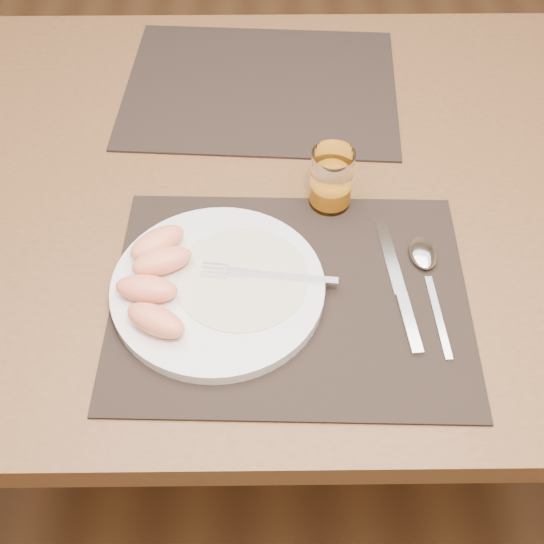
% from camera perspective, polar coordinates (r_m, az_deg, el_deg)
% --- Properties ---
extents(ground, '(5.00, 5.00, 0.00)m').
position_cam_1_polar(ground, '(1.62, 0.38, -11.91)').
color(ground, brown).
rests_on(ground, ground).
extents(table, '(1.40, 0.90, 0.75)m').
position_cam_1_polar(table, '(1.07, 0.57, 4.60)').
color(table, brown).
rests_on(table, ground).
extents(placemat_near, '(0.46, 0.36, 0.00)m').
position_cam_1_polar(placemat_near, '(0.87, 1.52, -2.04)').
color(placemat_near, black).
rests_on(placemat_near, table).
extents(placemat_far, '(0.47, 0.38, 0.00)m').
position_cam_1_polar(placemat_far, '(1.18, -0.94, 15.20)').
color(placemat_far, black).
rests_on(placemat_far, table).
extents(plate, '(0.27, 0.27, 0.02)m').
position_cam_1_polar(plate, '(0.86, -4.54, -1.35)').
color(plate, white).
rests_on(plate, placemat_near).
extents(plate_dressing, '(0.17, 0.17, 0.00)m').
position_cam_1_polar(plate_dressing, '(0.86, -2.56, -0.45)').
color(plate_dressing, white).
rests_on(plate_dressing, plate).
extents(fork, '(0.18, 0.04, 0.00)m').
position_cam_1_polar(fork, '(0.86, -1.29, -0.20)').
color(fork, silver).
rests_on(fork, plate).
extents(knife, '(0.04, 0.22, 0.01)m').
position_cam_1_polar(knife, '(0.88, 10.74, -1.80)').
color(knife, silver).
rests_on(knife, placemat_near).
extents(spoon, '(0.04, 0.19, 0.01)m').
position_cam_1_polar(spoon, '(0.91, 12.68, 0.81)').
color(spoon, silver).
rests_on(spoon, placemat_near).
extents(juice_glass, '(0.06, 0.06, 0.09)m').
position_cam_1_polar(juice_glass, '(0.95, 4.98, 7.57)').
color(juice_glass, white).
rests_on(juice_glass, placemat_near).
extents(grapefruit_wedges, '(0.10, 0.19, 0.03)m').
position_cam_1_polar(grapefruit_wedges, '(0.85, -9.72, -0.42)').
color(grapefruit_wedges, '#FF9068').
rests_on(grapefruit_wedges, plate).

